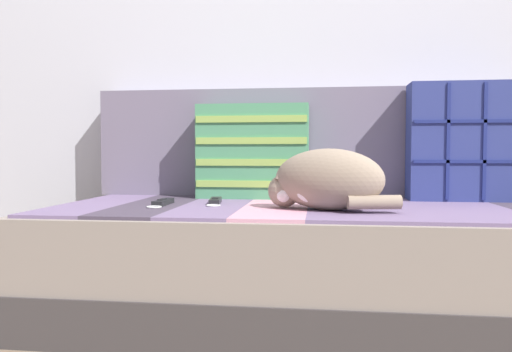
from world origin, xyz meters
name	(u,v)px	position (x,y,z in m)	size (l,w,h in m)	color
ground_plane	(307,324)	(0.00, 0.00, 0.00)	(14.00, 14.00, 0.00)	#7A6651
couch	(308,260)	(0.00, 0.12, 0.19)	(1.79, 0.87, 0.38)	#3D3838
sofa_backrest	(311,143)	(0.00, 0.48, 0.59)	(1.76, 0.14, 0.44)	slate
throw_pillow_quilted	(461,142)	(0.55, 0.33, 0.59)	(0.38, 0.14, 0.43)	navy
throw_pillow_striped	(253,152)	(-0.22, 0.33, 0.56)	(0.43, 0.14, 0.36)	#4C9366
sleeping_cat	(324,181)	(0.05, -0.04, 0.47)	(0.40, 0.28, 0.19)	gray
game_remote_near	(215,201)	(-0.32, 0.10, 0.38)	(0.07, 0.19, 0.02)	black
game_remote_far	(162,202)	(-0.49, 0.03, 0.38)	(0.05, 0.19, 0.02)	black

